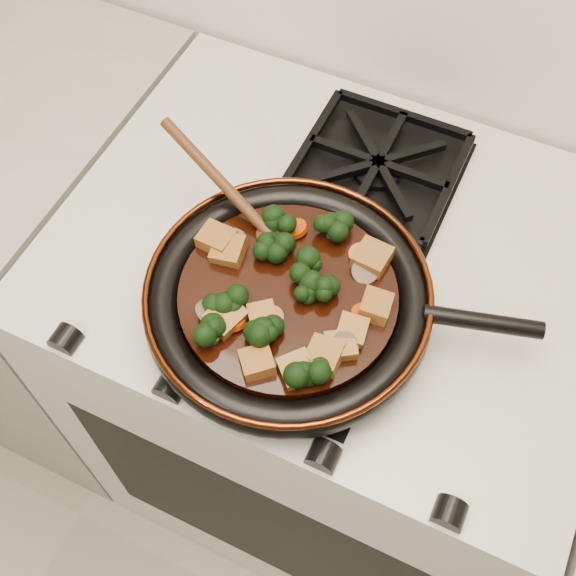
% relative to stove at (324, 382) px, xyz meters
% --- Properties ---
extents(stove, '(0.76, 0.60, 0.90)m').
position_rel_stove_xyz_m(stove, '(0.00, 0.00, 0.00)').
color(stove, beige).
rests_on(stove, ground).
extents(burner_grate_front, '(0.23, 0.23, 0.03)m').
position_rel_stove_xyz_m(burner_grate_front, '(0.00, -0.14, 0.46)').
color(burner_grate_front, black).
rests_on(burner_grate_front, stove).
extents(burner_grate_back, '(0.23, 0.23, 0.03)m').
position_rel_stove_xyz_m(burner_grate_back, '(0.00, 0.14, 0.46)').
color(burner_grate_back, black).
rests_on(burner_grate_back, stove).
extents(skillet, '(0.47, 0.35, 0.05)m').
position_rel_stove_xyz_m(skillet, '(-0.01, -0.13, 0.49)').
color(skillet, black).
rests_on(skillet, burner_grate_front).
extents(braising_sauce, '(0.27, 0.27, 0.02)m').
position_rel_stove_xyz_m(braising_sauce, '(-0.01, -0.13, 0.50)').
color(braising_sauce, black).
rests_on(braising_sauce, skillet).
extents(tofu_cube_0, '(0.04, 0.04, 0.03)m').
position_rel_stove_xyz_m(tofu_cube_0, '(0.09, -0.11, 0.52)').
color(tofu_cube_0, brown).
rests_on(tofu_cube_0, braising_sauce).
extents(tofu_cube_1, '(0.05, 0.05, 0.03)m').
position_rel_stove_xyz_m(tofu_cube_1, '(0.04, -0.22, 0.52)').
color(tofu_cube_1, brown).
rests_on(tofu_cube_1, braising_sauce).
extents(tofu_cube_2, '(0.05, 0.05, 0.02)m').
position_rel_stove_xyz_m(tofu_cube_2, '(0.07, -0.17, 0.52)').
color(tofu_cube_2, brown).
rests_on(tofu_cube_2, braising_sauce).
extents(tofu_cube_3, '(0.05, 0.04, 0.03)m').
position_rel_stove_xyz_m(tofu_cube_3, '(-0.13, -0.10, 0.52)').
color(tofu_cube_3, brown).
rests_on(tofu_cube_3, braising_sauce).
extents(tofu_cube_4, '(0.05, 0.05, 0.02)m').
position_rel_stove_xyz_m(tofu_cube_4, '(-0.02, -0.18, 0.52)').
color(tofu_cube_4, brown).
rests_on(tofu_cube_4, braising_sauce).
extents(tofu_cube_5, '(0.04, 0.04, 0.02)m').
position_rel_stove_xyz_m(tofu_cube_5, '(0.08, -0.15, 0.52)').
color(tofu_cube_5, brown).
rests_on(tofu_cube_5, braising_sauce).
extents(tofu_cube_6, '(0.05, 0.05, 0.02)m').
position_rel_stove_xyz_m(tofu_cube_6, '(-0.01, -0.23, 0.52)').
color(tofu_cube_6, brown).
rests_on(tofu_cube_6, braising_sauce).
extents(tofu_cube_7, '(0.05, 0.05, 0.03)m').
position_rel_stove_xyz_m(tofu_cube_7, '(-0.11, -0.11, 0.52)').
color(tofu_cube_7, brown).
rests_on(tofu_cube_7, braising_sauce).
extents(tofu_cube_8, '(0.05, 0.05, 0.03)m').
position_rel_stove_xyz_m(tofu_cube_8, '(-0.06, -0.20, 0.52)').
color(tofu_cube_8, brown).
rests_on(tofu_cube_8, braising_sauce).
extents(tofu_cube_9, '(0.04, 0.04, 0.03)m').
position_rel_stove_xyz_m(tofu_cube_9, '(0.06, -0.19, 0.52)').
color(tofu_cube_9, brown).
rests_on(tofu_cube_9, braising_sauce).
extents(tofu_cube_10, '(0.04, 0.05, 0.02)m').
position_rel_stove_xyz_m(tofu_cube_10, '(0.06, -0.05, 0.52)').
color(tofu_cube_10, brown).
rests_on(tofu_cube_10, braising_sauce).
extents(broccoli_floret_0, '(0.09, 0.08, 0.06)m').
position_rel_stove_xyz_m(broccoli_floret_0, '(-0.06, -0.23, 0.52)').
color(broccoli_floret_0, black).
rests_on(broccoli_floret_0, braising_sauce).
extents(broccoli_floret_1, '(0.07, 0.07, 0.06)m').
position_rel_stove_xyz_m(broccoli_floret_1, '(-0.00, -0.03, 0.52)').
color(broccoli_floret_1, black).
rests_on(broccoli_floret_1, braising_sauce).
extents(broccoli_floret_2, '(0.09, 0.08, 0.08)m').
position_rel_stove_xyz_m(broccoli_floret_2, '(-0.07, -0.05, 0.52)').
color(broccoli_floret_2, black).
rests_on(broccoli_floret_2, braising_sauce).
extents(broccoli_floret_3, '(0.08, 0.07, 0.07)m').
position_rel_stove_xyz_m(broccoli_floret_3, '(0.01, -0.12, 0.52)').
color(broccoli_floret_3, black).
rests_on(broccoli_floret_3, braising_sauce).
extents(broccoli_floret_4, '(0.06, 0.07, 0.07)m').
position_rel_stove_xyz_m(broccoli_floret_4, '(-0.00, -0.10, 0.52)').
color(broccoli_floret_4, black).
rests_on(broccoli_floret_4, braising_sauce).
extents(broccoli_floret_5, '(0.09, 0.08, 0.06)m').
position_rel_stove_xyz_m(broccoli_floret_5, '(-0.01, -0.20, 0.52)').
color(broccoli_floret_5, black).
rests_on(broccoli_floret_5, braising_sauce).
extents(broccoli_floret_6, '(0.07, 0.07, 0.06)m').
position_rel_stove_xyz_m(broccoli_floret_6, '(-0.07, -0.18, 0.52)').
color(broccoli_floret_6, black).
rests_on(broccoli_floret_6, braising_sauce).
extents(broccoli_floret_7, '(0.07, 0.08, 0.07)m').
position_rel_stove_xyz_m(broccoli_floret_7, '(0.02, -0.11, 0.52)').
color(broccoli_floret_7, black).
rests_on(broccoli_floret_7, braising_sauce).
extents(broccoli_floret_8, '(0.07, 0.07, 0.06)m').
position_rel_stove_xyz_m(broccoli_floret_8, '(0.06, -0.22, 0.52)').
color(broccoli_floret_8, black).
rests_on(broccoli_floret_8, braising_sauce).
extents(broccoli_floret_9, '(0.08, 0.08, 0.06)m').
position_rel_stove_xyz_m(broccoli_floret_9, '(-0.05, -0.09, 0.52)').
color(broccoli_floret_9, black).
rests_on(broccoli_floret_9, braising_sauce).
extents(carrot_coin_0, '(0.03, 0.03, 0.02)m').
position_rel_stove_xyz_m(carrot_coin_0, '(0.04, -0.04, 0.51)').
color(carrot_coin_0, '#B53005').
rests_on(carrot_coin_0, braising_sauce).
extents(carrot_coin_1, '(0.03, 0.03, 0.02)m').
position_rel_stove_xyz_m(carrot_coin_1, '(0.08, -0.12, 0.51)').
color(carrot_coin_1, '#B53005').
rests_on(carrot_coin_1, braising_sauce).
extents(carrot_coin_2, '(0.03, 0.03, 0.01)m').
position_rel_stove_xyz_m(carrot_coin_2, '(-0.08, -0.18, 0.51)').
color(carrot_coin_2, '#B53005').
rests_on(carrot_coin_2, braising_sauce).
extents(carrot_coin_3, '(0.03, 0.03, 0.02)m').
position_rel_stove_xyz_m(carrot_coin_3, '(-0.05, -0.20, 0.51)').
color(carrot_coin_3, '#B53005').
rests_on(carrot_coin_3, braising_sauce).
extents(carrot_coin_4, '(0.03, 0.03, 0.02)m').
position_rel_stove_xyz_m(carrot_coin_4, '(-0.02, -0.17, 0.51)').
color(carrot_coin_4, '#B53005').
rests_on(carrot_coin_4, braising_sauce).
extents(carrot_coin_5, '(0.03, 0.03, 0.02)m').
position_rel_stove_xyz_m(carrot_coin_5, '(-0.05, -0.04, 0.51)').
color(carrot_coin_5, '#B53005').
rests_on(carrot_coin_5, braising_sauce).
extents(mushroom_slice_0, '(0.05, 0.05, 0.03)m').
position_rel_stove_xyz_m(mushroom_slice_0, '(-0.08, -0.20, 0.52)').
color(mushroom_slice_0, brown).
rests_on(mushroom_slice_0, braising_sauce).
extents(mushroom_slice_1, '(0.04, 0.04, 0.03)m').
position_rel_stove_xyz_m(mushroom_slice_1, '(0.05, -0.20, 0.52)').
color(mushroom_slice_1, brown).
rests_on(mushroom_slice_1, braising_sauce).
extents(mushroom_slice_2, '(0.04, 0.04, 0.03)m').
position_rel_stove_xyz_m(mushroom_slice_2, '(0.07, -0.17, 0.52)').
color(mushroom_slice_2, brown).
rests_on(mushroom_slice_2, braising_sauce).
extents(mushroom_slice_3, '(0.04, 0.04, 0.03)m').
position_rel_stove_xyz_m(mushroom_slice_3, '(0.06, -0.06, 0.52)').
color(mushroom_slice_3, brown).
rests_on(mushroom_slice_3, braising_sauce).
extents(mushroom_slice_4, '(0.05, 0.05, 0.03)m').
position_rel_stove_xyz_m(mushroom_slice_4, '(-0.11, -0.10, 0.52)').
color(mushroom_slice_4, brown).
rests_on(mushroom_slice_4, braising_sauce).
extents(wooden_spoon, '(0.14, 0.07, 0.21)m').
position_rel_stove_xyz_m(wooden_spoon, '(-0.11, -0.05, 0.53)').
color(wooden_spoon, '#4D2610').
rests_on(wooden_spoon, braising_sauce).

